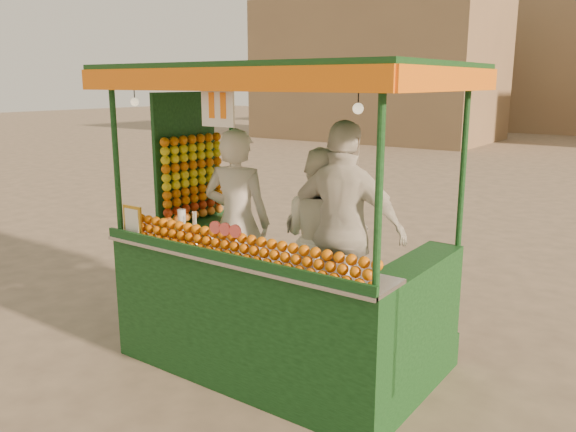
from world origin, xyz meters
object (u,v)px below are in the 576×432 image
Objects in this scene: juice_cart at (270,273)px; vendor_left at (237,222)px; vendor_middle at (322,238)px; vendor_right at (344,231)px.

juice_cart is 1.63× the size of vendor_left.
juice_cart is 1.77× the size of vendor_middle.
vendor_middle is (0.82, 0.21, -0.07)m from vendor_left.
vendor_middle is 0.87× the size of vendor_right.
vendor_middle is 0.33m from vendor_right.
vendor_left is at bearing -0.83° from vendor_right.
vendor_right is (0.29, -0.10, 0.13)m from vendor_middle.
juice_cart is at bearing 141.88° from vendor_left.
vendor_middle is (0.27, 0.42, 0.27)m from juice_cart.
juice_cart is at bearing 22.98° from vendor_right.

